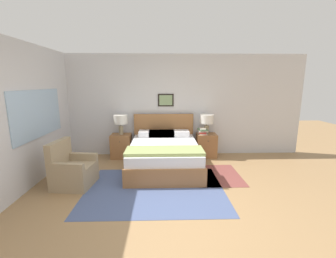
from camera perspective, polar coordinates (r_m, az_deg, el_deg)
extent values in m
plane|color=#99754C|center=(3.63, -0.61, -19.58)|extent=(16.00, 16.00, 0.00)
cube|color=silver|center=(5.88, -1.14, 5.95)|extent=(7.27, 0.06, 2.60)
cube|color=black|center=(5.83, -0.57, 7.34)|extent=(0.41, 0.02, 0.32)
cube|color=gray|center=(5.82, -0.57, 7.33)|extent=(0.33, 0.00, 0.26)
cube|color=silver|center=(5.11, -29.88, 3.55)|extent=(0.06, 5.12, 2.60)
cube|color=#9EBCDB|center=(4.99, -30.07, 3.40)|extent=(0.02, 1.71, 0.91)
cube|color=#47567F|center=(4.20, -3.34, -14.94)|extent=(2.46, 1.89, 0.01)
cube|color=brown|center=(4.87, 12.34, -11.33)|extent=(0.94, 1.15, 0.01)
cube|color=#936038|center=(5.08, -0.93, -8.42)|extent=(1.53, 1.98, 0.28)
cube|color=#936038|center=(4.12, -0.76, -10.66)|extent=(1.53, 0.06, 0.08)
cube|color=silver|center=(4.99, -0.94, -5.38)|extent=(1.47, 1.91, 0.28)
cube|color=#936038|center=(5.83, -1.07, 1.24)|extent=(1.53, 0.06, 0.53)
cube|color=#8E9E5B|center=(4.35, -0.84, -5.57)|extent=(1.50, 0.56, 0.06)
cube|color=silver|center=(5.65, -4.77, -1.16)|extent=(0.52, 0.32, 0.14)
cube|color=silver|center=(5.66, 2.69, -1.11)|extent=(0.52, 0.32, 0.14)
cube|color=gray|center=(5.64, -1.04, -1.14)|extent=(0.52, 0.32, 0.14)
cube|color=gray|center=(5.64, -2.21, -1.15)|extent=(0.52, 0.32, 0.14)
cube|color=#998466|center=(4.60, -22.58, -10.79)|extent=(0.73, 0.75, 0.40)
cube|color=#998466|center=(4.59, -25.96, -5.47)|extent=(0.20, 0.68, 0.46)
cube|color=#998466|center=(4.75, -21.24, -6.52)|extent=(0.66, 0.17, 0.14)
cube|color=#998466|center=(4.27, -24.64, -8.82)|extent=(0.66, 0.17, 0.14)
cube|color=#936038|center=(5.87, -11.78, -4.23)|extent=(0.50, 0.42, 0.60)
sphere|color=#332D28|center=(5.62, -12.24, -3.20)|extent=(0.02, 0.02, 0.02)
cube|color=#936038|center=(5.89, 9.67, -4.10)|extent=(0.50, 0.42, 0.60)
sphere|color=#332D28|center=(5.64, 10.16, -3.06)|extent=(0.02, 0.02, 0.02)
cylinder|color=gray|center=(5.78, -11.84, -0.32)|extent=(0.11, 0.11, 0.22)
cylinder|color=gray|center=(5.75, -11.90, 1.02)|extent=(0.02, 0.02, 0.06)
cylinder|color=silver|center=(5.73, -11.96, 2.43)|extent=(0.34, 0.34, 0.23)
cylinder|color=gray|center=(5.80, 9.73, -0.20)|extent=(0.11, 0.11, 0.22)
cylinder|color=gray|center=(5.77, 9.78, 1.15)|extent=(0.02, 0.02, 0.06)
cylinder|color=silver|center=(5.75, 9.83, 2.55)|extent=(0.34, 0.34, 0.23)
cube|color=silver|center=(5.76, 8.76, -1.19)|extent=(0.19, 0.25, 0.03)
cube|color=#B7332D|center=(5.75, 8.78, -0.84)|extent=(0.21, 0.28, 0.04)
cube|color=silver|center=(5.74, 8.79, -0.47)|extent=(0.24, 0.23, 0.04)
cube|color=#4C7551|center=(5.73, 8.80, -0.15)|extent=(0.24, 0.31, 0.03)
cube|color=silver|center=(5.73, 8.81, 0.14)|extent=(0.19, 0.26, 0.03)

